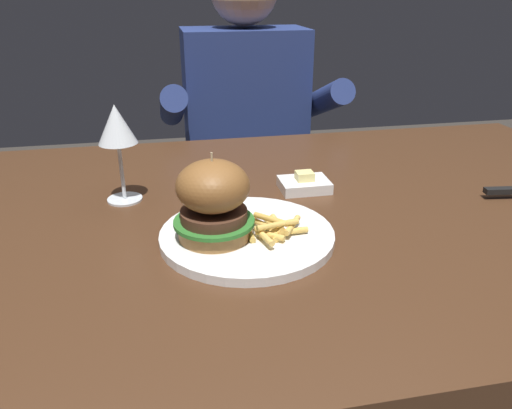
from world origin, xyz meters
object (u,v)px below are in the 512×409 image
(main_plate, at_px, (247,235))
(diner_person, at_px, (246,166))
(wine_glass, at_px, (117,129))
(burger_sandwich, at_px, (213,200))
(butter_dish, at_px, (304,184))

(main_plate, xyz_separation_m, diner_person, (0.14, 0.82, -0.18))
(wine_glass, bearing_deg, diner_person, 61.90)
(burger_sandwich, bearing_deg, wine_glass, 124.93)
(main_plate, bearing_deg, burger_sandwich, -171.90)
(butter_dish, bearing_deg, main_plate, -128.99)
(main_plate, relative_size, diner_person, 0.23)
(wine_glass, xyz_separation_m, butter_dish, (0.33, -0.02, -0.12))
(main_plate, relative_size, butter_dish, 2.91)
(diner_person, bearing_deg, wine_glass, -118.10)
(butter_dish, xyz_separation_m, diner_person, (0.00, 0.64, -0.19))
(main_plate, distance_m, burger_sandwich, 0.08)
(burger_sandwich, xyz_separation_m, wine_glass, (-0.14, 0.20, 0.06))
(burger_sandwich, height_order, butter_dish, burger_sandwich)
(burger_sandwich, distance_m, diner_person, 0.88)
(main_plate, height_order, burger_sandwich, burger_sandwich)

